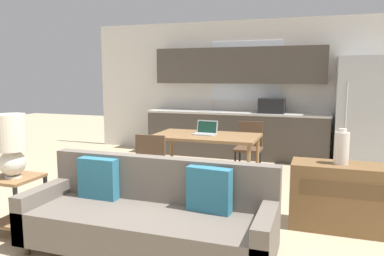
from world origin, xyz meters
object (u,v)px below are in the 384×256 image
vase (342,148)px  refrigerator (359,112)px  dining_table (206,139)px  credenza (341,197)px  laptop (206,131)px  couch (150,217)px  dining_chair_far_right (249,145)px  table_lamp (11,144)px  dining_chair_near_left (154,162)px  side_table (15,196)px

vase → refrigerator: bearing=82.0°
dining_table → vase: (1.78, -1.08, 0.19)m
credenza → laptop: 2.20m
refrigerator → credenza: bearing=-97.5°
credenza → couch: bearing=-146.2°
refrigerator → vase: bearing=-98.0°
vase → dining_chair_far_right: bearing=124.4°
refrigerator → table_lamp: refrigerator is taller
vase → dining_chair_far_right: (-1.30, 1.90, -0.39)m
refrigerator → dining_chair_far_right: refrigerator is taller
table_lamp → dining_chair_near_left: (0.83, 1.54, -0.46)m
couch → table_lamp: table_lamp is taller
vase → dining_chair_far_right: size_ratio=0.43×
refrigerator → dining_chair_near_left: refrigerator is taller
couch → vase: vase is taller
dining_table → laptop: laptop is taller
side_table → dining_chair_near_left: bearing=60.6°
credenza → table_lamp: bearing=-158.6°
dining_chair_near_left → dining_chair_far_right: bearing=-124.5°
dining_chair_far_right → laptop: laptop is taller
table_lamp → credenza: table_lamp is taller
dining_chair_near_left → laptop: bearing=-122.3°
vase → couch: bearing=-145.8°
refrigerator → credenza: (-0.41, -3.07, -0.62)m
refrigerator → side_table: size_ratio=3.23×
table_lamp → dining_chair_near_left: table_lamp is taller
credenza → dining_chair_near_left: 2.31m
dining_table → credenza: (1.81, -1.08, -0.33)m
dining_table → credenza: dining_table is taller
refrigerator → table_lamp: 5.55m
dining_chair_near_left → credenza: bearing=169.1°
side_table → dining_chair_far_right: 3.59m
laptop → side_table: bearing=-115.2°
credenza → laptop: (-1.83, 1.14, 0.45)m
vase → dining_table: bearing=148.7°
couch → credenza: (1.67, 1.12, 0.02)m
couch → side_table: (-1.46, -0.08, 0.07)m
dining_chair_near_left → dining_chair_far_right: 1.86m
refrigerator → couch: refrigerator is taller
table_lamp → couch: bearing=4.0°
vase → dining_chair_far_right: vase is taller
dining_chair_near_left → couch: bearing=110.0°
refrigerator → dining_chair_near_left: (-2.69, -2.75, -0.49)m
refrigerator → couch: bearing=-116.4°
refrigerator → laptop: refrigerator is taller
side_table → table_lamp: bearing=-55.6°
dining_table → vase: size_ratio=4.09×
credenza → laptop: laptop is taller
dining_table → side_table: dining_table is taller
dining_chair_near_left → side_table: bearing=57.5°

